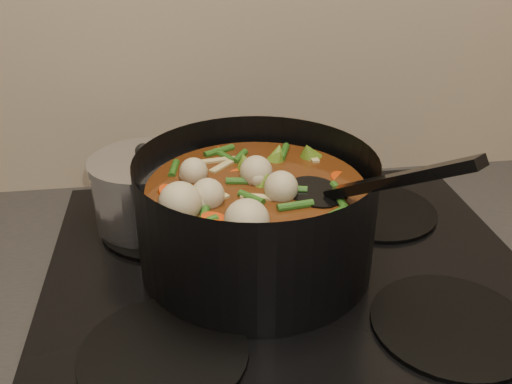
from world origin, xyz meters
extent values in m
cube|color=black|center=(0.00, 1.93, 0.89)|extent=(2.64, 0.64, 0.05)
cube|color=black|center=(0.00, 1.93, 0.92)|extent=(0.62, 0.54, 0.02)
cylinder|color=black|center=(-0.16, 1.80, 0.93)|extent=(0.18, 0.18, 0.01)
cylinder|color=black|center=(0.16, 1.80, 0.93)|extent=(0.18, 0.18, 0.01)
cylinder|color=black|center=(-0.16, 2.06, 0.93)|extent=(0.18, 0.18, 0.01)
cylinder|color=black|center=(0.16, 2.06, 0.93)|extent=(0.18, 0.18, 0.01)
cylinder|color=black|center=(-0.04, 1.96, 1.00)|extent=(0.39, 0.39, 0.15)
cylinder|color=black|center=(-0.04, 1.96, 0.93)|extent=(0.29, 0.29, 0.01)
cylinder|color=#53270E|center=(-0.04, 1.96, 0.99)|extent=(0.27, 0.27, 0.10)
cylinder|color=red|center=(0.00, 1.96, 1.04)|extent=(0.03, 0.03, 0.03)
cylinder|color=red|center=(-0.01, 2.02, 1.04)|extent=(0.04, 0.04, 0.03)
cylinder|color=red|center=(-0.09, 2.04, 1.04)|extent=(0.04, 0.04, 0.03)
cylinder|color=red|center=(-0.10, 1.95, 1.04)|extent=(0.03, 0.04, 0.03)
cylinder|color=red|center=(-0.08, 1.88, 1.04)|extent=(0.04, 0.04, 0.03)
cylinder|color=red|center=(-0.02, 1.92, 1.04)|extent=(0.04, 0.04, 0.03)
cylinder|color=red|center=(0.03, 1.97, 1.04)|extent=(0.04, 0.04, 0.03)
cylinder|color=red|center=(0.00, 2.05, 1.04)|extent=(0.04, 0.03, 0.03)
cylinder|color=red|center=(-0.08, 2.00, 1.04)|extent=(0.04, 0.04, 0.03)
sphere|color=tan|center=(0.02, 1.96, 1.05)|extent=(0.04, 0.04, 0.04)
sphere|color=tan|center=(-0.03, 2.02, 1.05)|extent=(0.04, 0.04, 0.04)
sphere|color=tan|center=(-0.10, 1.98, 1.05)|extent=(0.04, 0.04, 0.04)
sphere|color=tan|center=(-0.07, 1.90, 1.05)|extent=(0.04, 0.04, 0.04)
sphere|color=tan|center=(0.01, 1.92, 1.05)|extent=(0.04, 0.04, 0.04)
sphere|color=tan|center=(0.00, 2.00, 1.05)|extent=(0.04, 0.04, 0.04)
cone|color=#5A8320|center=(-0.03, 1.87, 1.05)|extent=(0.04, 0.04, 0.04)
cone|color=#5A8320|center=(0.04, 1.98, 1.05)|extent=(0.04, 0.04, 0.04)
cone|color=#5A8320|center=(-0.06, 2.04, 1.05)|extent=(0.04, 0.04, 0.04)
cone|color=#5A8320|center=(-0.12, 1.93, 1.05)|extent=(0.04, 0.04, 0.04)
cone|color=#5A8320|center=(-0.01, 1.88, 1.05)|extent=(0.04, 0.04, 0.04)
cylinder|color=#2B601C|center=(-0.01, 1.99, 1.05)|extent=(0.01, 0.04, 0.01)
cylinder|color=#2B601C|center=(-0.04, 2.06, 1.05)|extent=(0.04, 0.03, 0.01)
cylinder|color=#2B601C|center=(-0.10, 2.02, 1.05)|extent=(0.04, 0.02, 0.01)
cylinder|color=#2B601C|center=(-0.10, 1.96, 1.05)|extent=(0.03, 0.04, 0.01)
cylinder|color=#2B601C|center=(-0.07, 1.92, 1.05)|extent=(0.03, 0.04, 0.01)
cylinder|color=#2B601C|center=(-0.04, 1.85, 1.05)|extent=(0.04, 0.02, 0.01)
cylinder|color=#2B601C|center=(0.02, 1.90, 1.05)|extent=(0.04, 0.03, 0.01)
cylinder|color=#2B601C|center=(0.02, 1.96, 1.05)|extent=(0.01, 0.04, 0.01)
cylinder|color=#2B601C|center=(-0.01, 1.99, 1.05)|extent=(0.04, 0.03, 0.01)
cylinder|color=#2B601C|center=(-0.04, 2.06, 1.05)|extent=(0.04, 0.02, 0.01)
cylinder|color=#2B601C|center=(-0.10, 2.01, 1.05)|extent=(0.03, 0.04, 0.01)
cylinder|color=#2B601C|center=(-0.10, 1.95, 1.05)|extent=(0.03, 0.04, 0.01)
cylinder|color=#2B601C|center=(-0.07, 1.92, 1.05)|extent=(0.04, 0.02, 0.01)
cylinder|color=#2B601C|center=(-0.03, 1.85, 1.05)|extent=(0.04, 0.03, 0.01)
cylinder|color=#2B601C|center=(0.02, 1.90, 1.05)|extent=(0.01, 0.04, 0.01)
cube|color=tan|center=(-0.11, 1.95, 1.05)|extent=(0.04, 0.01, 0.00)
cube|color=tan|center=(-0.03, 1.88, 1.05)|extent=(0.02, 0.04, 0.00)
cube|color=tan|center=(0.03, 1.97, 1.05)|extent=(0.04, 0.03, 0.00)
cube|color=tan|center=(-0.06, 2.03, 1.05)|extent=(0.04, 0.04, 0.00)
cube|color=tan|center=(-0.11, 1.93, 1.05)|extent=(0.03, 0.04, 0.00)
ellipsoid|color=black|center=(0.03, 1.93, 1.04)|extent=(0.08, 0.09, 0.01)
cube|color=black|center=(0.09, 1.85, 1.10)|extent=(0.12, 0.16, 0.11)
cylinder|color=silver|center=(-0.18, 2.07, 0.98)|extent=(0.15, 0.15, 0.09)
cylinder|color=silver|center=(-0.18, 2.07, 1.03)|extent=(0.16, 0.16, 0.01)
sphere|color=black|center=(-0.18, 2.07, 1.05)|extent=(0.02, 0.02, 0.02)
camera|label=1|loc=(-0.13, 1.34, 1.36)|focal=40.00mm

